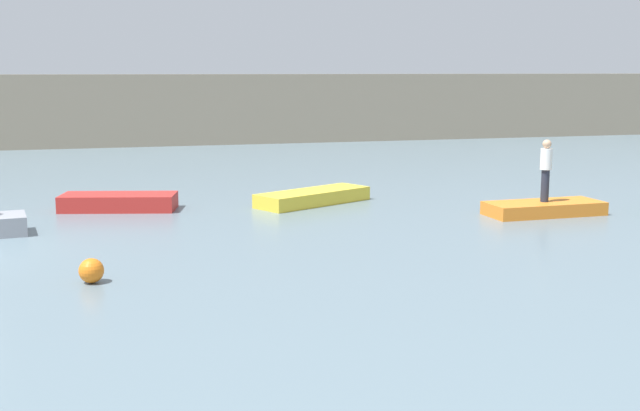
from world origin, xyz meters
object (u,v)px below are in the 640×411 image
Objects in this scene: rowboat_red at (119,202)px; person_white_shirt at (546,167)px; rowboat_yellow at (313,197)px; rowboat_orange at (544,208)px; mooring_buoy at (91,271)px.

person_white_shirt reaches higher than rowboat_red.
rowboat_yellow is 6.63m from rowboat_orange.
rowboat_orange is at bearing -58.98° from rowboat_yellow.
rowboat_orange is 1.89× the size of person_white_shirt.
rowboat_yellow is at bearing 148.11° from person_white_shirt.
person_white_shirt reaches higher than rowboat_yellow.
mooring_buoy is (-6.36, -7.59, 0.03)m from rowboat_yellow.
rowboat_orange is 6.90× the size of mooring_buoy.
mooring_buoy reaches higher than rowboat_yellow.
person_white_shirt is (5.63, -3.50, 1.12)m from rowboat_yellow.
person_white_shirt is at bearing -58.98° from rowboat_yellow.
mooring_buoy is at bearing -157.04° from rowboat_yellow.
rowboat_yellow is (5.60, -0.46, -0.03)m from rowboat_red.
rowboat_yellow is at bearing 50.04° from mooring_buoy.
rowboat_red is 6.82× the size of mooring_buoy.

